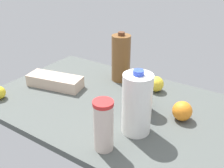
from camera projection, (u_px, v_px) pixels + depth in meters
The scene contains 8 objects.
countertop at pixel (112, 105), 120.76cm from camera, with size 120.00×76.00×3.00cm, color #4B504D.
shaker_bottle at pixel (143, 93), 110.84cm from camera, with size 8.69×8.69×16.66cm.
egg_carton at pixel (55, 81), 133.75cm from camera, with size 29.71×10.65×6.17cm, color beige.
chocolate_milk_jug at pixel (121, 58), 137.07cm from camera, with size 10.38×10.38×27.51cm.
tumbler_cup at pixel (103, 126), 87.11cm from camera, with size 7.29×7.29×19.74cm.
milk_jug at pixel (137, 104), 95.13cm from camera, with size 11.46×11.46×26.51cm.
lemon_near_front at pixel (156, 84), 128.84cm from camera, with size 7.96×7.96×7.96cm, color yellow.
orange_far_back at pixel (182, 111), 105.77cm from camera, with size 8.43×8.43×8.43cm, color orange.
Camera 1 is at (56.21, -86.29, 65.39)cm, focal length 40.00 mm.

